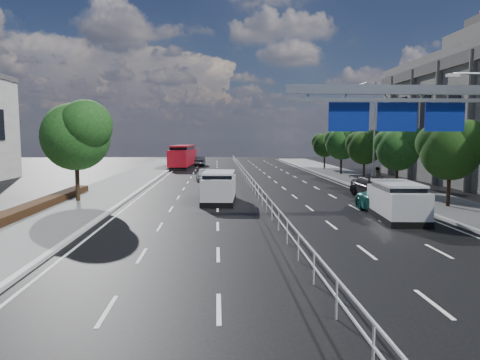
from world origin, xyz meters
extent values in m
plane|color=black|center=(0.00, 0.00, 0.00)|extent=(160.00, 160.00, 0.00)
cube|color=silver|center=(0.00, 22.50, 1.00)|extent=(0.05, 85.00, 0.05)
cube|color=silver|center=(0.00, 22.50, 0.55)|extent=(0.05, 85.00, 0.05)
cube|color=gray|center=(5.60, 10.00, 6.60)|extent=(10.20, 0.25, 0.45)
cube|color=gray|center=(5.60, 10.00, 6.10)|extent=(10.20, 0.18, 0.18)
cylinder|color=gray|center=(9.60, 10.00, 7.40)|extent=(2.00, 0.10, 0.10)
cube|color=silver|center=(8.60, 10.00, 7.30)|extent=(0.60, 0.25, 0.15)
cube|color=navy|center=(8.40, 10.18, 5.30)|extent=(2.00, 0.08, 1.40)
cube|color=white|center=(8.40, 10.23, 5.30)|extent=(1.80, 0.02, 1.20)
cube|color=navy|center=(6.00, 10.18, 5.30)|extent=(2.00, 0.08, 1.40)
cube|color=white|center=(6.00, 10.23, 5.30)|extent=(1.80, 0.02, 1.20)
cube|color=navy|center=(3.60, 10.18, 5.30)|extent=(2.00, 0.08, 1.40)
cube|color=white|center=(3.60, 10.23, 5.30)|extent=(1.80, 0.02, 1.20)
cylinder|color=gray|center=(10.80, 26.00, 4.50)|extent=(0.16, 0.16, 9.00)
cylinder|color=gray|center=(9.60, 26.00, 8.80)|extent=(0.10, 2.40, 0.10)
cube|color=silver|center=(8.40, 26.00, 8.65)|extent=(0.60, 0.25, 0.15)
cube|color=#4C4947|center=(16.90, 22.00, 10.60)|extent=(0.40, 36.00, 1.00)
cylinder|color=black|center=(-12.00, 18.00, 1.75)|extent=(0.28, 0.28, 3.50)
sphere|color=#153811|center=(-12.00, 18.00, 4.34)|extent=(4.40, 4.40, 4.40)
sphere|color=#153811|center=(-11.12, 17.34, 5.04)|extent=(3.30, 3.30, 3.30)
sphere|color=#153811|center=(-12.77, 18.66, 4.90)|extent=(3.08, 3.08, 3.08)
cylinder|color=black|center=(11.20, 14.50, 1.40)|extent=(0.22, 0.22, 2.80)
sphere|color=black|center=(11.20, 14.50, 3.47)|extent=(3.50, 3.50, 3.50)
sphere|color=black|center=(11.90, 13.97, 4.03)|extent=(2.62, 2.62, 2.62)
sphere|color=black|center=(10.59, 15.03, 3.92)|extent=(2.45, 2.45, 2.45)
cylinder|color=black|center=(11.20, 22.00, 1.35)|extent=(0.22, 0.22, 2.70)
sphere|color=#153811|center=(11.20, 22.00, 3.35)|extent=(3.30, 3.30, 3.30)
sphere|color=#153811|center=(11.86, 21.50, 3.89)|extent=(2.48, 2.48, 2.47)
sphere|color=#153811|center=(10.62, 22.50, 3.78)|extent=(2.31, 2.31, 2.31)
cylinder|color=black|center=(11.20, 29.50, 1.32)|extent=(0.21, 0.21, 2.65)
sphere|color=black|center=(11.20, 29.50, 3.29)|extent=(3.20, 3.20, 3.20)
sphere|color=black|center=(11.84, 29.02, 3.82)|extent=(2.40, 2.40, 2.40)
sphere|color=black|center=(10.64, 29.98, 3.71)|extent=(2.24, 2.24, 2.24)
cylinder|color=black|center=(11.20, 37.00, 1.43)|extent=(0.23, 0.23, 2.85)
sphere|color=#153811|center=(11.20, 37.00, 3.53)|extent=(3.60, 3.60, 3.60)
sphere|color=#153811|center=(11.92, 36.46, 4.10)|extent=(2.70, 2.70, 2.70)
sphere|color=#153811|center=(10.57, 37.54, 3.99)|extent=(2.52, 2.52, 2.52)
cylinder|color=black|center=(11.20, 44.50, 1.30)|extent=(0.21, 0.21, 2.60)
sphere|color=black|center=(11.20, 44.50, 3.22)|extent=(3.10, 3.10, 3.10)
sphere|color=black|center=(11.82, 44.03, 3.74)|extent=(2.32, 2.33, 2.32)
sphere|color=black|center=(10.66, 44.97, 3.64)|extent=(2.17, 2.17, 2.17)
cube|color=black|center=(-2.69, 17.57, 0.17)|extent=(2.43, 4.89, 0.34)
cube|color=silver|center=(-2.69, 17.57, 0.99)|extent=(2.38, 4.79, 1.40)
cube|color=black|center=(-2.69, 17.57, 1.69)|extent=(2.11, 3.48, 0.62)
cube|color=silver|center=(-2.69, 17.57, 2.00)|extent=(2.22, 3.77, 0.12)
cylinder|color=black|center=(-3.66, 16.11, 0.35)|extent=(0.35, 0.72, 0.70)
cylinder|color=black|center=(-1.98, 15.97, 0.35)|extent=(0.35, 0.72, 0.70)
cylinder|color=black|center=(-3.40, 19.16, 0.35)|extent=(0.35, 0.72, 0.70)
cylinder|color=black|center=(-1.73, 19.02, 0.35)|extent=(0.35, 0.72, 0.70)
cube|color=black|center=(-7.50, 48.68, 0.16)|extent=(3.32, 10.69, 0.31)
cube|color=maroon|center=(-7.50, 48.68, 1.51)|extent=(3.26, 10.48, 2.14)
cube|color=black|center=(-7.50, 48.68, 2.58)|extent=(2.83, 7.58, 0.94)
cube|color=maroon|center=(-7.50, 48.68, 3.05)|extent=(2.98, 8.21, 0.19)
cylinder|color=black|center=(-8.79, 45.36, 0.32)|extent=(0.33, 0.67, 0.65)
cylinder|color=black|center=(-6.74, 45.20, 0.32)|extent=(0.33, 0.67, 0.65)
cylinder|color=black|center=(-8.26, 52.15, 0.32)|extent=(0.33, 0.67, 0.65)
cylinder|color=black|center=(-6.21, 51.99, 0.32)|extent=(0.33, 0.67, 0.65)
imported|color=silver|center=(-4.05, 31.39, 0.66)|extent=(1.86, 4.00, 1.33)
imported|color=black|center=(-5.37, 53.20, 0.70)|extent=(1.62, 4.31, 1.40)
cube|color=black|center=(6.62, 11.25, 0.16)|extent=(2.46, 4.92, 0.32)
cube|color=#B7B9BF|center=(6.62, 11.25, 0.95)|extent=(2.41, 4.82, 1.34)
cube|color=black|center=(6.62, 11.25, 1.62)|extent=(2.13, 3.51, 0.59)
cube|color=#B7B9BF|center=(6.62, 11.25, 1.91)|extent=(2.23, 3.80, 0.12)
cylinder|color=black|center=(5.65, 9.80, 0.33)|extent=(0.35, 0.69, 0.67)
cylinder|color=black|center=(7.30, 9.64, 0.33)|extent=(0.35, 0.69, 0.67)
cylinder|color=black|center=(5.95, 12.85, 0.33)|extent=(0.35, 0.69, 0.67)
cylinder|color=black|center=(7.60, 12.70, 0.33)|extent=(0.35, 0.69, 0.67)
imported|color=#16665B|center=(6.89, 12.74, 0.67)|extent=(2.83, 5.09, 1.35)
imported|color=black|center=(8.30, 19.00, 0.74)|extent=(2.52, 5.27, 1.48)
imported|color=gray|center=(10.03, 23.09, 1.03)|extent=(0.99, 0.85, 1.78)
camera|label=1|loc=(-2.83, -10.48, 4.36)|focal=32.00mm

